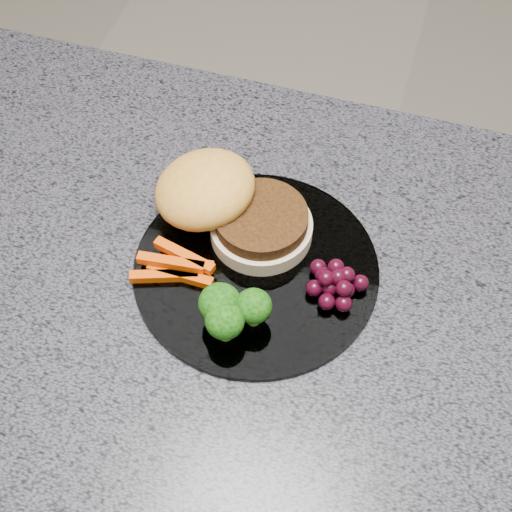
{
  "coord_description": "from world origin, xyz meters",
  "views": [
    {
      "loc": [
        0.05,
        -0.38,
        1.53
      ],
      "look_at": [
        -0.07,
        0.02,
        0.93
      ],
      "focal_mm": 50.0,
      "sensor_mm": 36.0,
      "label": 1
    }
  ],
  "objects_px": {
    "island_cabinet": "(295,455)",
    "burger": "(225,204)",
    "plate": "(256,268)",
    "grape_bunch": "(335,283)"
  },
  "relations": [
    {
      "from": "plate",
      "to": "grape_bunch",
      "type": "relative_size",
      "value": 4.08
    },
    {
      "from": "plate",
      "to": "island_cabinet",
      "type": "bearing_deg",
      "value": -14.31
    },
    {
      "from": "island_cabinet",
      "to": "grape_bunch",
      "type": "bearing_deg",
      "value": 41.66
    },
    {
      "from": "island_cabinet",
      "to": "burger",
      "type": "bearing_deg",
      "value": 150.26
    },
    {
      "from": "island_cabinet",
      "to": "burger",
      "type": "distance_m",
      "value": 0.52
    },
    {
      "from": "island_cabinet",
      "to": "burger",
      "type": "height_order",
      "value": "burger"
    },
    {
      "from": "burger",
      "to": "grape_bunch",
      "type": "xyz_separation_m",
      "value": [
        0.14,
        -0.05,
        -0.01
      ]
    },
    {
      "from": "plate",
      "to": "burger",
      "type": "relative_size",
      "value": 1.39
    },
    {
      "from": "island_cabinet",
      "to": "grape_bunch",
      "type": "xyz_separation_m",
      "value": [
        0.02,
        0.01,
        0.49
      ]
    },
    {
      "from": "plate",
      "to": "burger",
      "type": "height_order",
      "value": "burger"
    }
  ]
}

